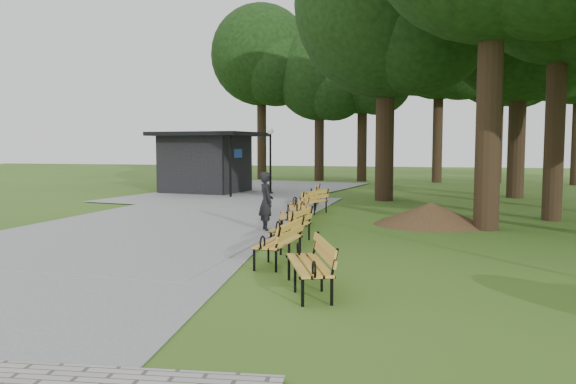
% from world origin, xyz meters
% --- Properties ---
extents(ground, '(100.00, 100.00, 0.00)m').
position_xyz_m(ground, '(0.00, 0.00, 0.00)').
color(ground, '#355C1A').
rests_on(ground, ground).
extents(path, '(12.00, 38.00, 0.06)m').
position_xyz_m(path, '(-4.00, 3.00, 0.03)').
color(path, gray).
rests_on(path, ground).
extents(person, '(0.65, 0.73, 1.67)m').
position_xyz_m(person, '(-0.54, 0.99, 0.83)').
color(person, black).
rests_on(person, ground).
extents(kiosk, '(5.43, 4.90, 3.04)m').
position_xyz_m(kiosk, '(-6.99, 12.67, 1.52)').
color(kiosk, black).
rests_on(kiosk, ground).
extents(lamp_post, '(0.32, 0.32, 3.24)m').
position_xyz_m(lamp_post, '(-3.52, 12.46, 2.32)').
color(lamp_post, black).
rests_on(lamp_post, ground).
extents(dirt_mound, '(2.84, 2.84, 0.69)m').
position_xyz_m(dirt_mound, '(3.93, 3.29, 0.34)').
color(dirt_mound, '#47301C').
rests_on(dirt_mound, ground).
extents(bench_0, '(1.26, 2.00, 0.88)m').
position_xyz_m(bench_0, '(1.87, -5.10, 0.44)').
color(bench_0, gold).
rests_on(bench_0, ground).
extents(bench_1, '(0.77, 1.94, 0.88)m').
position_xyz_m(bench_1, '(0.83, -3.02, 0.44)').
color(bench_1, gold).
rests_on(bench_1, ground).
extents(bench_2, '(0.79, 1.94, 0.88)m').
position_xyz_m(bench_2, '(0.61, -0.95, 0.44)').
color(bench_2, gold).
rests_on(bench_2, ground).
extents(bench_3, '(1.05, 2.00, 0.88)m').
position_xyz_m(bench_3, '(0.09, 1.13, 0.44)').
color(bench_3, gold).
rests_on(bench_3, ground).
extents(bench_4, '(1.09, 2.00, 0.88)m').
position_xyz_m(bench_4, '(-0.05, 2.87, 0.44)').
color(bench_4, gold).
rests_on(bench_4, ground).
extents(bench_5, '(1.25, 2.00, 0.88)m').
position_xyz_m(bench_5, '(-0.12, 4.95, 0.44)').
color(bench_5, gold).
rests_on(bench_5, ground).
extents(bench_6, '(0.82, 1.95, 0.88)m').
position_xyz_m(bench_6, '(-0.50, 7.21, 0.44)').
color(bench_6, gold).
rests_on(bench_6, ground).
extents(lawn_tree_2, '(7.83, 7.83, 12.20)m').
position_xyz_m(lawn_tree_2, '(2.08, 10.61, 8.24)').
color(lawn_tree_2, black).
rests_on(lawn_tree_2, ground).
extents(lawn_tree_4, '(6.70, 6.70, 11.04)m').
position_xyz_m(lawn_tree_4, '(7.83, 13.37, 7.64)').
color(lawn_tree_4, black).
rests_on(lawn_tree_4, ground).
extents(tree_backdrop, '(35.35, 8.64, 16.37)m').
position_xyz_m(tree_backdrop, '(6.69, 23.53, 8.19)').
color(tree_backdrop, black).
rests_on(tree_backdrop, ground).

